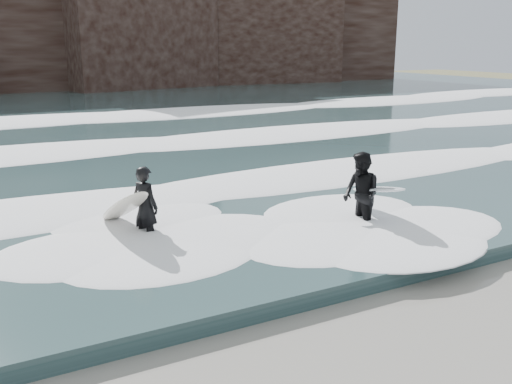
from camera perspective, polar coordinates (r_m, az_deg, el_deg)
sea at (r=32.97m, az=-19.62°, el=7.44°), size 90.00×52.00×0.30m
headland at (r=49.64m, az=-23.37°, el=14.89°), size 70.00×9.00×10.00m
foam_near at (r=13.77m, az=-6.24°, el=0.18°), size 60.00×3.20×0.20m
foam_mid at (r=20.30m, az=-13.77°, el=4.59°), size 60.00×4.00×0.24m
foam_far at (r=29.01m, az=-18.39°, el=7.26°), size 60.00×4.80×0.30m
surfer_left at (r=11.11m, az=-11.68°, el=-1.45°), size 1.06×2.17×1.58m
surfer_right at (r=11.71m, az=10.64°, el=-0.21°), size 1.27×2.10×1.73m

